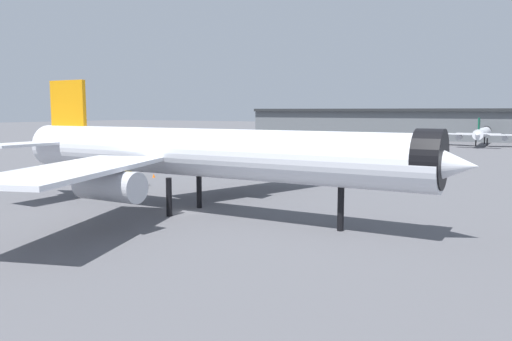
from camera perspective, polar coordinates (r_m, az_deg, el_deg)
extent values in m
plane|color=#56565B|center=(62.90, -7.95, -4.63)|extent=(900.00, 900.00, 0.00)
cylinder|color=silver|center=(60.53, -6.01, 2.00)|extent=(54.02, 6.09, 5.66)
cone|color=silver|center=(49.93, 20.06, 0.63)|extent=(6.27, 5.60, 5.55)
cone|color=silver|center=(79.32, -22.08, 2.65)|extent=(7.41, 5.44, 5.38)
cylinder|color=black|center=(50.08, 18.80, 1.18)|extent=(2.59, 5.74, 5.72)
cube|color=silver|center=(75.32, -1.93, 2.41)|extent=(15.56, 25.76, 0.45)
cylinder|color=#B7BAC1|center=(72.34, -2.26, 0.75)|extent=(7.58, 3.17, 3.12)
cube|color=silver|center=(52.32, -19.37, 0.14)|extent=(15.88, 25.77, 0.45)
cylinder|color=#B7BAC1|center=(53.56, -16.03, -1.62)|extent=(7.58, 3.17, 3.12)
cube|color=orange|center=(75.82, -20.20, 6.00)|extent=(6.48, 0.62, 9.06)
cube|color=silver|center=(80.92, -17.18, 3.32)|extent=(4.93, 9.75, 0.34)
cube|color=silver|center=(72.93, -24.38, 2.68)|extent=(4.93, 9.75, 0.34)
cylinder|color=black|center=(53.13, 9.43, -4.27)|extent=(0.68, 0.68, 4.53)
cylinder|color=black|center=(65.09, -6.36, -2.20)|extent=(0.68, 0.68, 4.53)
cylinder|color=black|center=(60.45, -9.68, -2.94)|extent=(0.68, 0.68, 4.53)
cylinder|color=silver|center=(196.22, 23.93, 3.85)|extent=(4.28, 32.69, 3.44)
cone|color=silver|center=(212.46, 24.30, 4.01)|extent=(3.47, 3.87, 3.37)
cone|color=silver|center=(179.99, 23.49, 3.67)|extent=(3.38, 4.55, 3.27)
cylinder|color=black|center=(211.77, 24.29, 4.07)|extent=(3.51, 1.64, 3.47)
cube|color=silver|center=(194.70, 21.20, 3.83)|extent=(15.55, 9.17, 0.28)
cylinder|color=#B7BAC1|center=(195.31, 21.73, 3.48)|extent=(2.01, 4.61, 1.89)
cube|color=silver|center=(193.19, 26.54, 3.56)|extent=(15.57, 9.81, 0.28)
cylinder|color=#B7BAC1|center=(194.09, 26.01, 3.26)|extent=(2.01, 4.61, 1.89)
cube|color=#0F5138|center=(182.49, 23.60, 4.56)|extent=(0.45, 3.92, 5.50)
cube|color=silver|center=(182.30, 22.36, 3.86)|extent=(5.94, 3.09, 0.21)
cube|color=silver|center=(181.62, 24.74, 3.74)|extent=(5.94, 3.09, 0.21)
cylinder|color=black|center=(206.75, 24.13, 3.10)|extent=(0.41, 0.41, 2.75)
cylinder|color=black|center=(194.90, 23.31, 2.95)|extent=(0.41, 0.41, 2.75)
cylinder|color=black|center=(194.60, 24.37, 2.90)|extent=(0.41, 0.41, 2.75)
cube|color=slate|center=(232.40, 23.41, 4.60)|extent=(193.70, 39.11, 11.90)
cube|color=#232628|center=(232.32, 23.48, 6.21)|extent=(193.85, 42.10, 1.20)
cube|color=black|center=(95.21, -14.61, -0.62)|extent=(2.04, 3.39, 0.30)
cube|color=#E5B70C|center=(95.89, -14.28, -0.11)|extent=(1.77, 1.49, 1.20)
cube|color=#1E2D38|center=(96.32, -14.08, 0.07)|extent=(1.34, 0.27, 0.60)
cube|color=#E5B70C|center=(94.68, -14.83, -0.31)|extent=(1.86, 2.13, 0.90)
cylinder|color=black|center=(96.60, -14.59, -0.61)|extent=(0.38, 0.73, 0.70)
cylinder|color=black|center=(95.66, -13.82, -0.66)|extent=(0.38, 0.73, 0.70)
cylinder|color=black|center=(94.82, -15.40, -0.77)|extent=(0.38, 0.73, 0.70)
cylinder|color=black|center=(93.87, -14.62, -0.82)|extent=(0.38, 0.73, 0.70)
cone|color=#F2600C|center=(96.13, -11.33, -0.56)|extent=(0.55, 0.55, 0.69)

